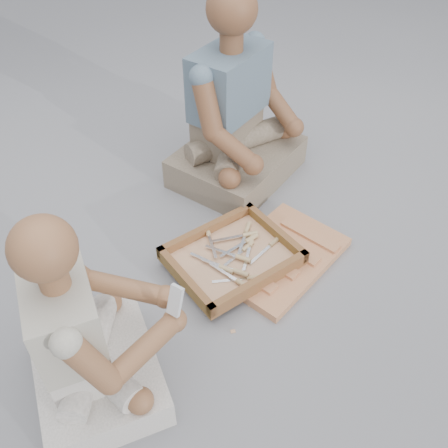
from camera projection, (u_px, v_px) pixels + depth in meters
ground at (253, 286)px, 2.19m from camera, size 60.00×60.00×0.00m
carved_panel at (280, 257)px, 2.29m from camera, size 0.67×0.51×0.04m
tool_tray at (232, 257)px, 2.22m from camera, size 0.54×0.44×0.07m
chisel_0 at (248, 240)px, 2.28m from camera, size 0.22×0.02×0.02m
chisel_1 at (222, 267)px, 2.16m from camera, size 0.10×0.21×0.02m
chisel_2 at (208, 233)px, 2.31m from camera, size 0.11×0.21×0.02m
chisel_3 at (245, 249)px, 2.26m from camera, size 0.22×0.06×0.02m
chisel_4 at (272, 244)px, 2.28m from camera, size 0.22×0.06×0.02m
chisel_5 at (250, 244)px, 2.27m from camera, size 0.18×0.15×0.02m
chisel_6 at (246, 235)px, 2.31m from camera, size 0.21×0.10×0.02m
chisel_7 at (250, 278)px, 2.13m from camera, size 0.20×0.13×0.02m
chisel_8 at (236, 271)px, 2.14m from camera, size 0.12×0.20×0.02m
chisel_9 at (246, 231)px, 2.33m from camera, size 0.19×0.15×0.02m
chisel_10 at (239, 282)px, 2.10m from camera, size 0.06×0.22×0.02m
chisel_11 at (239, 257)px, 2.20m from camera, size 0.12×0.20×0.02m
wood_chip_0 at (258, 227)px, 2.46m from camera, size 0.02×0.02×0.00m
wood_chip_1 at (260, 296)px, 2.14m from camera, size 0.02×0.02×0.00m
wood_chip_2 at (312, 274)px, 2.23m from camera, size 0.02×0.02×0.00m
wood_chip_3 at (215, 303)px, 2.12m from camera, size 0.02×0.02×0.00m
wood_chip_4 at (233, 331)px, 2.01m from camera, size 0.02×0.02×0.00m
wood_chip_5 at (259, 231)px, 2.44m from camera, size 0.02×0.02×0.00m
wood_chip_6 at (292, 286)px, 2.18m from camera, size 0.02×0.02×0.00m
wood_chip_7 at (285, 243)px, 2.38m from camera, size 0.02×0.02×0.00m
wood_chip_8 at (310, 276)px, 2.22m from camera, size 0.02×0.02×0.00m
wood_chip_9 at (249, 305)px, 2.11m from camera, size 0.02×0.02×0.00m
wood_chip_10 at (243, 299)px, 2.13m from camera, size 0.02×0.02×0.00m
wood_chip_11 at (286, 249)px, 2.35m from camera, size 0.02×0.02×0.00m
wood_chip_12 at (201, 277)px, 2.22m from camera, size 0.02×0.02×0.00m
wood_chip_13 at (295, 258)px, 2.31m from camera, size 0.02×0.02×0.00m
craftsman at (86, 339)px, 1.66m from camera, size 0.61×0.62×0.82m
companion at (235, 121)px, 2.55m from camera, size 0.77×0.68×1.01m
mobile_phone at (175, 300)px, 1.63m from camera, size 0.06×0.06×0.11m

